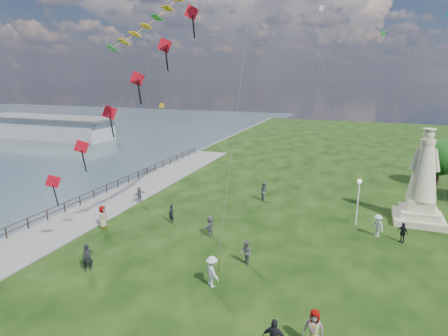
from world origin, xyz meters
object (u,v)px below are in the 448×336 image
at_px(person_7, 264,191).
at_px(person_11, 210,226).
at_px(person_2, 212,272).
at_px(person_6, 171,214).
at_px(statue, 422,188).
at_px(person_8, 377,226).
at_px(person_9, 403,233).
at_px(person_10, 103,217).
at_px(person_0, 88,258).
at_px(person_5, 139,195).
at_px(person_4, 314,329).
at_px(lamppost, 359,192).
at_px(person_1, 246,253).
at_px(pier_pavilion, 47,127).

relative_size(person_7, person_11, 1.17).
bearing_deg(person_7, person_2, 146.09).
bearing_deg(person_7, person_6, 107.60).
xyz_separation_m(statue, person_8, (-3.38, -4.44, -2.13)).
height_order(statue, person_7, statue).
height_order(person_9, person_10, person_10).
bearing_deg(person_8, person_0, -99.45).
height_order(person_5, person_8, person_8).
bearing_deg(person_4, lamppost, 88.58).
bearing_deg(person_7, person_8, -154.60).
distance_m(person_1, person_2, 3.36).
bearing_deg(person_2, person_4, -170.20).
xyz_separation_m(person_5, person_6, (5.36, -3.53, 0.04)).
xyz_separation_m(statue, lamppost, (-4.93, -2.72, -0.14)).
distance_m(person_6, person_11, 4.24).
bearing_deg(person_5, person_4, -114.49).
bearing_deg(statue, person_11, -149.48).
bearing_deg(pier_pavilion, person_11, -34.33).
xyz_separation_m(person_5, person_7, (11.23, 4.83, 0.18)).
bearing_deg(person_0, person_2, -34.53).
relative_size(person_5, person_6, 0.95).
bearing_deg(person_9, pier_pavilion, -162.01).
relative_size(person_0, person_7, 0.95).
xyz_separation_m(person_0, person_6, (1.21, 8.91, -0.10)).
xyz_separation_m(lamppost, person_7, (-8.69, 3.57, -1.92)).
relative_size(person_0, person_10, 0.96).
xyz_separation_m(pier_pavilion, person_6, (45.85, -32.75, -1.04)).
bearing_deg(person_7, person_5, 75.97).
bearing_deg(person_9, statue, 114.90).
xyz_separation_m(pier_pavilion, person_4, (58.91, -43.80, -0.87)).
relative_size(lamppost, person_7, 2.10).
height_order(statue, person_2, statue).
bearing_deg(person_2, person_6, -12.15).
height_order(lamppost, person_9, lamppost).
bearing_deg(person_5, person_1, -107.86).
bearing_deg(person_4, person_6, 143.81).
bearing_deg(statue, lamppost, -150.26).
height_order(person_0, person_7, person_7).
bearing_deg(person_10, person_8, -80.09).
distance_m(lamppost, person_7, 9.59).
height_order(lamppost, person_8, lamppost).
xyz_separation_m(person_6, person_8, (16.13, 3.06, 0.07)).
xyz_separation_m(person_1, person_6, (-7.94, 4.69, -0.02)).
bearing_deg(person_8, person_4, -56.33).
bearing_deg(person_8, person_2, -84.47).
bearing_deg(person_6, person_9, 29.83).
relative_size(person_2, person_7, 1.01).
xyz_separation_m(person_4, person_6, (-13.06, 11.05, -0.16)).
relative_size(lamppost, person_9, 2.57).
height_order(lamppost, person_6, lamppost).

